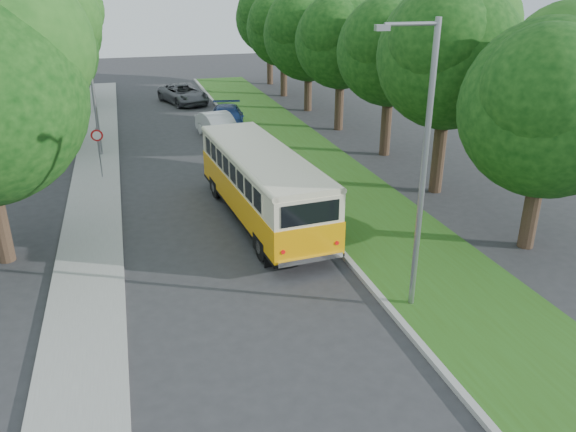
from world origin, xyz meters
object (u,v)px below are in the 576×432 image
object	(u,v)px
car_grey	(183,94)
vintage_bus	(262,186)
car_white	(219,126)
car_silver	(266,174)
lamppost_near	(421,164)
lamppost_far	(90,79)
car_blue	(227,119)

from	to	relation	value
car_grey	vintage_bus	bearing A→B (deg)	-106.73
car_white	car_silver	bearing A→B (deg)	-96.67
lamppost_near	vintage_bus	size ratio (longest dim) A/B	0.82
lamppost_far	car_white	distance (m)	7.91
vintage_bus	car_silver	size ratio (longest dim) A/B	2.71
car_silver	car_white	distance (m)	9.28
car_silver	car_grey	bearing A→B (deg)	90.44
car_white	lamppost_near	bearing A→B (deg)	-94.76
car_white	car_grey	size ratio (longest dim) A/B	0.86
car_silver	car_grey	distance (m)	20.51
car_grey	car_blue	bearing A→B (deg)	-97.64
lamppost_near	car_white	xyz separation A→B (m)	(-2.02, 20.46, -3.62)
lamppost_near	vintage_bus	distance (m)	8.33
lamppost_near	vintage_bus	world-z (taller)	lamppost_near
car_white	car_blue	xyz separation A→B (m)	(0.81, 1.64, 0.01)
lamppost_near	car_grey	bearing A→B (deg)	95.18
vintage_bus	car_blue	distance (m)	14.80
car_silver	car_white	size ratio (longest dim) A/B	0.80
car_silver	car_blue	size ratio (longest dim) A/B	0.69
lamppost_far	car_silver	xyz separation A→B (m)	(7.49, -7.30, -3.50)
lamppost_far	vintage_bus	bearing A→B (deg)	-60.22
vintage_bus	car_white	xyz separation A→B (m)	(0.52, 13.08, -0.70)
car_grey	lamppost_far	bearing A→B (deg)	-132.15
car_blue	lamppost_near	bearing A→B (deg)	-76.94
car_blue	car_white	bearing A→B (deg)	-106.39
vintage_bus	car_grey	size ratio (longest dim) A/B	1.84
car_silver	car_grey	size ratio (longest dim) A/B	0.68
lamppost_near	car_blue	distance (m)	22.42
car_white	car_blue	bearing A→B (deg)	53.29
lamppost_near	lamppost_far	distance (m)	20.53
vintage_bus	car_blue	bearing A→B (deg)	80.31
lamppost_far	car_silver	bearing A→B (deg)	-44.27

